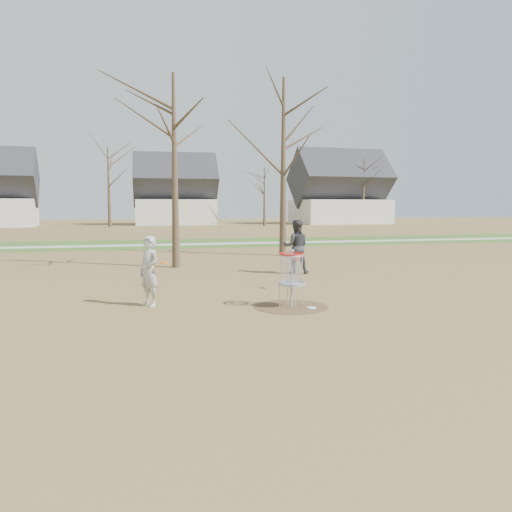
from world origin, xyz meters
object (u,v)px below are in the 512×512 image
at_px(player_standing, 149,271).
at_px(disc_grounded, 311,308).
at_px(player_throwing, 296,247).
at_px(disc_golf_basket, 291,269).

distance_m(player_standing, disc_grounded, 4.00).
height_order(player_standing, player_throwing, player_throwing).
bearing_deg(player_throwing, disc_golf_basket, 85.13).
bearing_deg(disc_golf_basket, disc_grounded, -38.37).
bearing_deg(disc_golf_basket, player_throwing, 70.27).
relative_size(disc_grounded, disc_golf_basket, 0.16).
relative_size(player_throwing, disc_golf_basket, 1.43).
relative_size(player_standing, disc_golf_basket, 1.27).
distance_m(player_standing, disc_golf_basket, 3.44).
distance_m(player_standing, player_throwing, 7.11).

